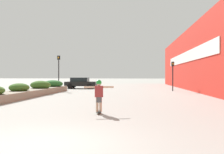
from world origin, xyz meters
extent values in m
plane|color=#A3A099|center=(0.00, 0.00, 0.00)|extent=(300.00, 300.00, 0.00)
cube|color=red|center=(8.39, 20.74, 3.44)|extent=(0.60, 46.57, 6.88)
cube|color=white|center=(8.05, 24.29, 3.77)|extent=(0.06, 23.73, 1.20)
cube|color=gray|center=(-6.10, 13.92, 0.26)|extent=(1.87, 14.46, 0.51)
ellipsoid|color=#3D6623|center=(-6.14, 11.87, 0.75)|extent=(1.42, 1.56, 0.63)
ellipsoid|color=#3D6623|center=(-6.02, 15.68, 0.80)|extent=(1.78, 1.66, 0.76)
ellipsoid|color=#286028|center=(-6.09, 19.17, 0.79)|extent=(2.01, 1.72, 0.74)
cube|color=black|center=(0.68, 4.97, 0.08)|extent=(0.32, 0.80, 0.01)
cylinder|color=beige|center=(0.56, 5.23, 0.03)|extent=(0.06, 0.06, 0.05)
cylinder|color=beige|center=(0.70, 5.26, 0.03)|extent=(0.06, 0.06, 0.05)
cylinder|color=beige|center=(0.66, 4.69, 0.03)|extent=(0.06, 0.06, 0.05)
cylinder|color=beige|center=(0.81, 4.72, 0.03)|extent=(0.06, 0.06, 0.05)
cylinder|color=tan|center=(0.61, 4.96, 0.40)|extent=(0.13, 0.13, 0.61)
cylinder|color=tan|center=(0.75, 4.99, 0.40)|extent=(0.13, 0.13, 0.61)
cube|color=#4C4C51|center=(0.68, 4.97, 0.59)|extent=(0.25, 0.22, 0.22)
cube|color=maroon|center=(0.68, 4.97, 0.94)|extent=(0.37, 0.24, 0.48)
cylinder|color=tan|center=(0.29, 4.89, 1.12)|extent=(0.46, 0.17, 0.08)
cylinder|color=tan|center=(1.08, 5.05, 1.12)|extent=(0.46, 0.17, 0.08)
sphere|color=tan|center=(0.68, 4.97, 1.28)|extent=(0.20, 0.20, 0.20)
sphere|color=green|center=(0.68, 4.97, 1.32)|extent=(0.23, 0.23, 0.23)
cube|color=black|center=(-4.63, 25.81, 0.59)|extent=(3.92, 1.84, 0.55)
cube|color=black|center=(-4.79, 25.81, 1.13)|extent=(2.16, 1.62, 0.52)
cylinder|color=black|center=(-3.42, 26.68, 0.32)|extent=(0.63, 0.22, 0.63)
cylinder|color=black|center=(-3.42, 24.94, 0.32)|extent=(0.63, 0.22, 0.63)
cylinder|color=black|center=(-5.85, 26.68, 0.32)|extent=(0.63, 0.22, 0.63)
cylinder|color=black|center=(-5.85, 24.94, 0.32)|extent=(0.63, 0.22, 0.63)
cylinder|color=black|center=(-6.12, 21.19, 1.69)|extent=(0.11, 0.11, 3.37)
cube|color=black|center=(-6.12, 21.19, 3.60)|extent=(0.28, 0.20, 0.45)
sphere|color=#2D2823|center=(-6.12, 21.07, 3.75)|extent=(0.15, 0.15, 0.15)
sphere|color=orange|center=(-6.12, 21.07, 3.60)|extent=(0.15, 0.15, 0.15)
sphere|color=#2D2823|center=(-6.12, 21.07, 3.45)|extent=(0.15, 0.15, 0.15)
cylinder|color=black|center=(6.16, 21.22, 1.32)|extent=(0.11, 0.11, 2.64)
cube|color=black|center=(6.16, 21.22, 2.87)|extent=(0.28, 0.20, 0.45)
sphere|color=#2D2823|center=(6.16, 21.10, 3.02)|extent=(0.15, 0.15, 0.15)
sphere|color=orange|center=(6.16, 21.10, 2.87)|extent=(0.15, 0.15, 0.15)
sphere|color=#2D2823|center=(6.16, 21.10, 2.72)|extent=(0.15, 0.15, 0.15)
camera|label=1|loc=(2.20, -5.44, 1.60)|focal=40.00mm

